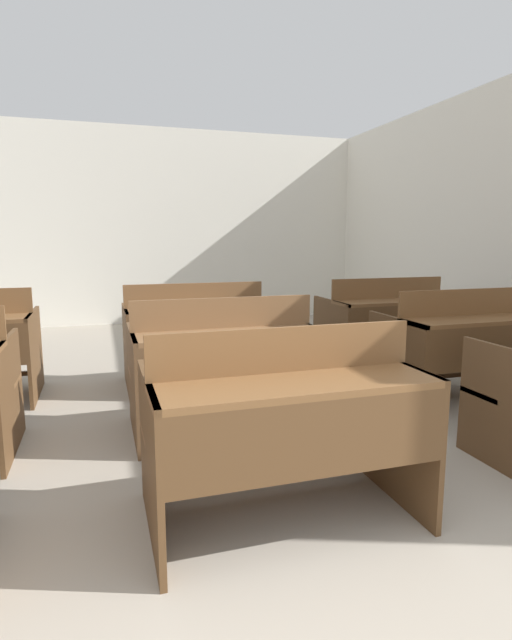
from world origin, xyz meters
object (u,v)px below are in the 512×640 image
(bench_second_center, at_px, (225,362))
(wastepaper_bin, at_px, (430,334))
(bench_front_center, at_px, (285,422))
(bench_third_center, at_px, (196,332))
(bench_second_right, at_px, (465,344))
(bench_third_right, at_px, (387,321))

(bench_second_center, xyz_separation_m, wastepaper_bin, (3.02, 1.88, -0.32))
(bench_second_center, distance_m, wastepaper_bin, 3.57)
(bench_front_center, bearing_deg, bench_third_center, 89.48)
(bench_second_right, bearing_deg, bench_third_right, 89.27)
(bench_second_center, distance_m, bench_third_right, 2.26)
(bench_front_center, relative_size, bench_third_right, 1.00)
(wastepaper_bin, bearing_deg, bench_second_center, -148.10)
(bench_second_center, bearing_deg, bench_third_center, 89.21)
(bench_second_center, bearing_deg, bench_second_right, -0.11)
(bench_second_center, distance_m, bench_second_right, 1.93)
(bench_second_center, bearing_deg, bench_front_center, -90.26)
(bench_third_right, distance_m, wastepaper_bin, 1.34)
(wastepaper_bin, bearing_deg, bench_third_right, -145.51)
(bench_second_center, xyz_separation_m, bench_second_right, (1.93, -0.00, 0.00))
(bench_third_center, bearing_deg, bench_second_center, -90.79)
(bench_third_center, bearing_deg, bench_second_right, -30.70)
(bench_second_center, height_order, wastepaper_bin, bench_second_center)
(bench_second_center, relative_size, wastepaper_bin, 4.10)
(bench_front_center, height_order, bench_third_right, same)
(bench_second_center, relative_size, bench_third_right, 1.00)
(bench_second_right, height_order, bench_third_center, same)
(bench_third_right, bearing_deg, bench_front_center, -130.35)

